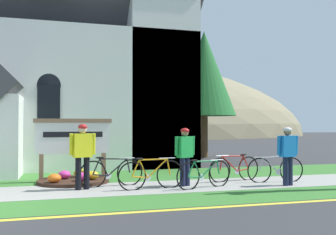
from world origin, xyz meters
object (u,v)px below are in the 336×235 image
Objects in this scene: bicycle_black at (204,174)px; bicycle_silver at (151,174)px; bicycle_green at (111,172)px; roadside_conifer at (204,74)px; cyclist_in_blue_jersey at (83,151)px; cyclist_in_white_jersey at (288,152)px; church_sign at (73,139)px; bicycle_white at (235,168)px; cyclist_in_yellow_jersey at (185,153)px; bicycle_orange at (276,169)px.

bicycle_silver is (-1.37, 0.21, 0.01)m from bicycle_black.
bicycle_green is 0.27× the size of roadside_conifer.
bicycle_silver is 11.01m from roadside_conifer.
cyclist_in_blue_jersey is (-1.70, 0.41, 0.60)m from bicycle_silver.
cyclist_in_white_jersey is (5.43, -0.82, -0.06)m from cyclist_in_blue_jersey.
bicycle_green reaches higher than bicycle_black.
church_sign is at bearing 126.85° from bicycle_green.
cyclist_in_blue_jersey is at bearing -127.59° from roadside_conifer.
cyclist_in_yellow_jersey is at bearing -163.69° from bicycle_white.
bicycle_black is 2.43m from bicycle_orange.
bicycle_silver is (1.89, -2.02, -0.87)m from church_sign.
bicycle_silver is 1.06× the size of cyclist_in_blue_jersey.
cyclist_in_white_jersey reaches higher than bicycle_white.
roadside_conifer reaches higher than church_sign.
church_sign is 5.98m from bicycle_orange.
bicycle_black is at bearing -8.59° from bicycle_silver.
cyclist_in_white_jersey is 0.24× the size of roadside_conifer.
cyclist_in_blue_jersey reaches higher than bicycle_orange.
bicycle_green is at bearing 22.72° from cyclist_in_blue_jersey.
bicycle_green is (-2.29, 0.94, 0.01)m from bicycle_black.
bicycle_silver is 1.15m from cyclist_in_yellow_jersey.
cyclist_in_blue_jersey is at bearing 178.24° from bicycle_orange.
bicycle_orange is 0.26× the size of roadside_conifer.
bicycle_silver is 1.13× the size of cyclist_in_yellow_jersey.
bicycle_black is 0.97× the size of bicycle_white.
bicycle_black is at bearing -34.33° from church_sign.
roadside_conifer reaches higher than cyclist_in_white_jersey.
church_sign is 4.84m from bicycle_white.
bicycle_green is 1.11× the size of cyclist_in_yellow_jersey.
bicycle_green is 2.05m from cyclist_in_yellow_jersey.
cyclist_in_blue_jersey is (-0.78, -0.33, 0.60)m from bicycle_green.
cyclist_in_yellow_jersey is (-2.76, 0.01, 0.53)m from bicycle_orange.
bicycle_green is at bearing 141.63° from bicycle_silver.
roadside_conifer is at bearing 61.36° from bicycle_silver.
cyclist_in_yellow_jersey is at bearing 14.01° from bicycle_silver.
cyclist_in_white_jersey is (2.73, -0.66, 0.02)m from cyclist_in_yellow_jersey.
bicycle_green is at bearing 157.72° from bicycle_black.
church_sign is 4.04m from bicycle_black.
bicycle_black is at bearing -11.29° from cyclist_in_blue_jersey.
cyclist_in_blue_jersey is (-4.40, -0.34, 0.61)m from bicycle_white.
bicycle_silver is at bearing 171.41° from bicycle_black.
cyclist_in_yellow_jersey is (2.88, -1.77, -0.35)m from church_sign.
cyclist_in_white_jersey is (1.03, -1.16, 0.54)m from bicycle_white.
bicycle_silver is at bearing -164.53° from bicycle_white.
bicycle_orange is 1.02× the size of cyclist_in_blue_jersey.
bicycle_orange is at bearing 3.64° from bicycle_silver.
church_sign is 2.90m from bicycle_silver.
bicycle_silver reaches higher than bicycle_black.
bicycle_green is at bearing 173.98° from bicycle_orange.
roadside_conifer is at bearing 65.86° from cyclist_in_yellow_jersey.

